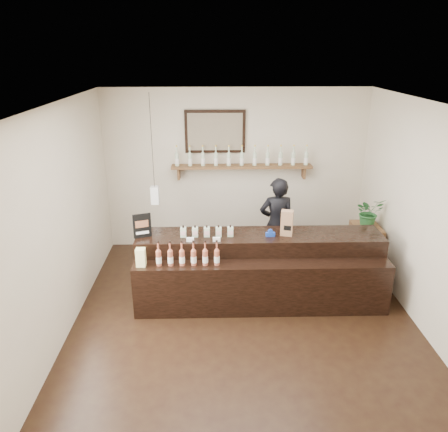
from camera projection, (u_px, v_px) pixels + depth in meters
name	position (u px, v px, depth m)	size (l,w,h in m)	color
ground	(244.00, 322.00, 5.78)	(5.00, 5.00, 0.00)	black
room_shell	(247.00, 200.00, 5.17)	(5.00, 5.00, 5.00)	beige
back_wall_decor	(227.00, 152.00, 7.36)	(2.66, 0.96, 1.69)	#55321D
counter	(259.00, 271.00, 6.16)	(3.44, 0.92, 1.12)	black
promo_sign	(142.00, 226.00, 5.93)	(0.24, 0.10, 0.34)	black
paper_bag	(287.00, 223.00, 6.01)	(0.19, 0.16, 0.36)	#916746
tape_dispenser	(270.00, 234.00, 6.01)	(0.13, 0.06, 0.11)	#173AA1
side_cabinet	(364.00, 249.00, 6.93)	(0.41, 0.56, 0.80)	#55321D
potted_plant	(369.00, 212.00, 6.70)	(0.41, 0.36, 0.46)	#255C2A
shopkeeper	(277.00, 218.00, 6.93)	(0.63, 0.41, 1.73)	black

